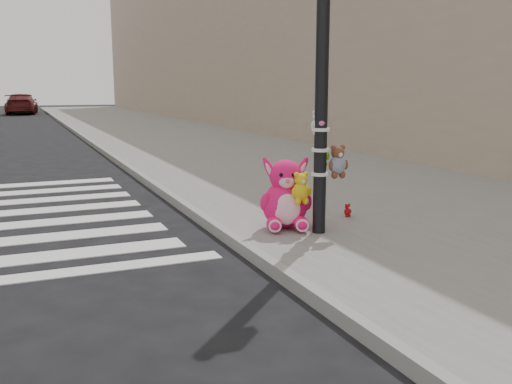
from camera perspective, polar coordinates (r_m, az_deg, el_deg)
name	(u,v)px	position (r m, az deg, el deg)	size (l,w,h in m)	color
ground	(146,332)	(4.84, -10.92, -13.59)	(120.00, 120.00, 0.00)	black
sidewalk_near	(248,157)	(15.61, -0.78, 3.56)	(7.00, 80.00, 0.14)	slate
curb_edge	(121,163)	(14.66, -13.37, 2.83)	(0.12, 80.00, 0.15)	gray
bld_near	(276,18)	(27.03, 2.06, 16.97)	(5.00, 60.00, 10.00)	tan
signal_pole	(322,103)	(7.07, 6.57, 8.86)	(0.70, 0.48, 4.00)	black
pink_bunny	(285,199)	(7.39, 2.96, -0.67)	(0.77, 0.84, 0.95)	#FF156B
red_teddy	(348,210)	(8.16, 9.14, -1.82)	(0.13, 0.09, 0.19)	#A71011
car_maroon_near	(22,104)	(44.59, -22.39, 8.15)	(2.02, 4.97, 1.44)	maroon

